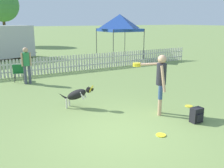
{
  "coord_description": "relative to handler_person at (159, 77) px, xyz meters",
  "views": [
    {
      "loc": [
        -2.97,
        -4.75,
        2.68
      ],
      "look_at": [
        0.61,
        1.53,
        0.84
      ],
      "focal_mm": 40.0,
      "sensor_mm": 36.0,
      "label": 1
    }
  ],
  "objects": [
    {
      "name": "spectator_standing",
      "position": [
        -2.58,
        5.6,
        -0.16
      ],
      "size": [
        0.42,
        0.27,
        1.58
      ],
      "rotation": [
        0.0,
        0.0,
        3.11
      ],
      "color": "#474C5B",
      "rests_on": "ground_plane"
    },
    {
      "name": "frisbee_near_dog",
      "position": [
        1.29,
        -0.0,
        -1.1
      ],
      "size": [
        0.24,
        0.24,
        0.02
      ],
      "color": "yellow",
      "rests_on": "ground_plane"
    },
    {
      "name": "folding_chair_blue_left",
      "position": [
        -2.83,
        6.2,
        -0.63
      ],
      "size": [
        0.57,
        0.58,
        0.81
      ],
      "rotation": [
        0.0,
        0.0,
        2.88
      ],
      "color": "#333338",
      "rests_on": "ground_plane"
    },
    {
      "name": "backpack_on_grass",
      "position": [
        0.5,
        -1.02,
        -0.91
      ],
      "size": [
        0.33,
        0.25,
        0.41
      ],
      "color": "black",
      "rests_on": "ground_plane"
    },
    {
      "name": "canopy_tent_main",
      "position": [
        4.64,
        9.78,
        1.41
      ],
      "size": [
        2.48,
        2.48,
        3.11
      ],
      "color": "#333338",
      "rests_on": "ground_plane"
    },
    {
      "name": "leaping_dog",
      "position": [
        -1.86,
        1.65,
        -0.67
      ],
      "size": [
        0.98,
        0.9,
        0.76
      ],
      "rotation": [
        0.0,
        0.0,
        -2.3
      ],
      "color": "black",
      "rests_on": "ground_plane"
    },
    {
      "name": "tree_left_grove",
      "position": [
        -1.08,
        24.2,
        3.12
      ],
      "size": [
        3.44,
        3.44,
        5.97
      ],
      "color": "#4C3823",
      "rests_on": "ground_plane"
    },
    {
      "name": "picket_fence",
      "position": [
        -1.65,
        7.27,
        -0.67
      ],
      "size": [
        19.75,
        0.04,
        0.88
      ],
      "color": "beige",
      "rests_on": "ground_plane"
    },
    {
      "name": "handler_person",
      "position": [
        0.0,
        0.0,
        0.0
      ],
      "size": [
        0.7,
        1.1,
        1.75
      ],
      "rotation": [
        0.0,
        0.0,
        0.84
      ],
      "color": "tan",
      "rests_on": "ground_plane"
    },
    {
      "name": "frisbee_near_handler",
      "position": [
        -0.87,
        -1.17,
        -1.1
      ],
      "size": [
        0.24,
        0.24,
        0.02
      ],
      "color": "yellow",
      "rests_on": "ground_plane"
    },
    {
      "name": "ground_plane",
      "position": [
        -1.65,
        -0.62,
        -1.11
      ],
      "size": [
        240.0,
        240.0,
        0.0
      ],
      "primitive_type": "plane",
      "color": "olive"
    }
  ]
}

